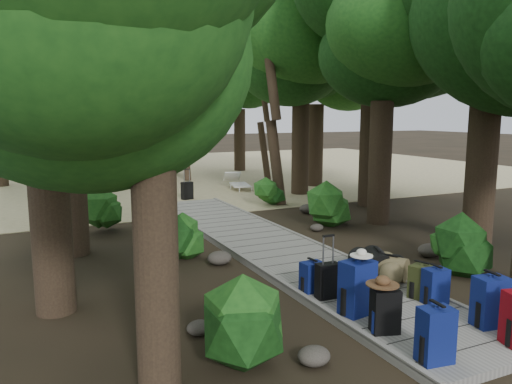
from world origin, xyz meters
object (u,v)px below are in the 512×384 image
backpack_left_b (385,308)px  backpack_right_b (490,299)px  suitcase_on_boardwalk (327,281)px  lone_suitcase_on_sand (187,191)px  backpack_right_d (421,279)px  backpack_left_c (357,285)px  backpack_left_a (436,332)px  duffel_right_khaki (389,268)px  kayak (76,194)px  backpack_right_c (435,284)px  backpack_left_d (312,275)px  sun_lounger (240,181)px  duffel_right_black (377,262)px

backpack_left_b → backpack_right_b: size_ratio=0.86×
suitcase_on_boardwalk → lone_suitcase_on_sand: size_ratio=0.91×
backpack_right_d → backpack_left_c: bearing=166.0°
backpack_left_a → suitcase_on_boardwalk: bearing=97.7°
backpack_right_b → duffel_right_khaki: backpack_right_b is taller
duffel_right_khaki → suitcase_on_boardwalk: 1.47m
lone_suitcase_on_sand → kayak: 3.92m
backpack_left_b → lone_suitcase_on_sand: backpack_left_b is taller
lone_suitcase_on_sand → suitcase_on_boardwalk: bearing=-109.6°
backpack_right_b → backpack_right_c: bearing=102.3°
backpack_left_d → backpack_right_c: backpack_right_c is taller
backpack_right_b → lone_suitcase_on_sand: 12.01m
backpack_right_d → suitcase_on_boardwalk: bearing=137.7°
backpack_right_b → sun_lounger: size_ratio=0.38×
lone_suitcase_on_sand → sun_lounger: 2.82m
duffel_right_black → suitcase_on_boardwalk: bearing=-134.3°
backpack_left_d → duffel_right_black: (1.48, 0.22, -0.04)m
backpack_left_d → duffel_right_khaki: backpack_left_d is taller
backpack_right_c → suitcase_on_boardwalk: 1.61m
backpack_left_c → backpack_right_c: (1.31, -0.18, -0.13)m
backpack_left_c → backpack_right_b: 1.76m
kayak → duffel_right_black: bearing=-65.1°
backpack_left_d → duffel_right_black: backpack_left_d is taller
sun_lounger → backpack_left_c: bearing=-92.6°
backpack_left_d → suitcase_on_boardwalk: 0.37m
backpack_right_b → suitcase_on_boardwalk: 2.29m
suitcase_on_boardwalk → backpack_right_d: bearing=-18.9°
backpack_right_b → kayak: 14.35m
backpack_left_b → backpack_left_c: size_ratio=0.75×
duffel_right_black → kayak: (-3.98, 11.40, -0.18)m
backpack_right_c → kayak: size_ratio=0.20×
backpack_left_c → backpack_left_a: bearing=-101.3°
backpack_right_b → sun_lounger: backpack_right_b is taller
suitcase_on_boardwalk → kayak: size_ratio=0.19×
backpack_left_a → kayak: size_ratio=0.25×
backpack_right_c → backpack_right_d: bearing=93.5°
backpack_left_a → suitcase_on_boardwalk: size_ratio=1.30×
duffel_right_black → suitcase_on_boardwalk: size_ratio=1.28×
backpack_right_d → lone_suitcase_on_sand: backpack_right_d is taller
backpack_right_c → duffel_right_khaki: bearing=88.9°
backpack_left_a → duffel_right_khaki: bearing=67.9°
kayak → sun_lounger: sun_lounger is taller
duffel_right_black → sun_lounger: bearing=102.6°
backpack_left_b → kayak: 13.59m
backpack_right_b → sun_lounger: 13.40m
backpack_left_a → backpack_left_c: size_ratio=0.83×
duffel_right_khaki → backpack_right_b: bearing=-122.0°
backpack_left_c → sun_lounger: 12.62m
duffel_right_black → backpack_left_b: bearing=-103.1°
backpack_left_b → backpack_right_d: 1.55m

